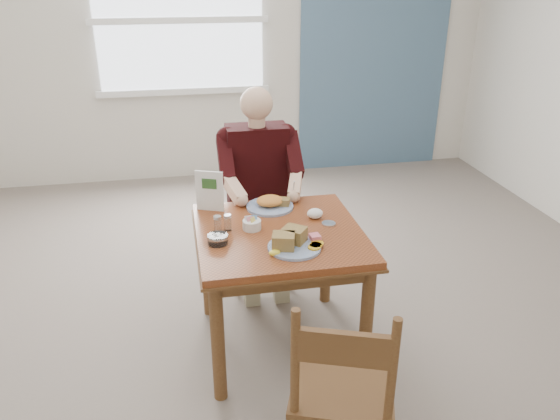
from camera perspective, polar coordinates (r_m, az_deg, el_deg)
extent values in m
plane|color=slate|center=(3.39, -0.06, -13.61)|extent=(6.00, 6.00, 0.00)
plane|color=beige|center=(5.69, -6.12, 17.20)|extent=(5.50, 0.00, 5.50)
cube|color=#44637E|center=(6.03, 9.95, 17.37)|extent=(1.60, 0.02, 2.80)
ellipsoid|color=yellow|center=(2.73, -0.56, -4.50)|extent=(0.07, 0.05, 0.03)
ellipsoid|color=white|center=(3.13, 3.67, -0.36)|extent=(0.11, 0.11, 0.06)
cylinder|color=silver|center=(3.07, 5.11, -1.43)|extent=(0.08, 0.08, 0.01)
cube|color=white|center=(5.62, -10.47, 18.92)|extent=(1.60, 0.02, 1.30)
cube|color=white|center=(5.71, -9.95, 12.11)|extent=(1.72, 0.04, 0.06)
cube|color=white|center=(5.61, -10.47, 18.91)|extent=(1.72, 0.04, 0.06)
cube|color=brown|center=(3.00, -0.07, -2.51)|extent=(0.90, 0.90, 0.04)
cube|color=brown|center=(3.01, -0.07, -2.98)|extent=(0.92, 0.92, 0.01)
cylinder|color=brown|center=(2.83, -6.51, -13.51)|extent=(0.07, 0.07, 0.71)
cylinder|color=brown|center=(2.96, 9.00, -11.66)|extent=(0.07, 0.07, 0.71)
cylinder|color=brown|center=(3.48, -7.66, -5.74)|extent=(0.07, 0.07, 0.71)
cylinder|color=brown|center=(3.59, 4.88, -4.58)|extent=(0.07, 0.07, 0.71)
cube|color=brown|center=(2.70, 1.53, -7.48)|extent=(0.80, 0.03, 0.08)
cube|color=brown|center=(3.37, -1.33, -0.66)|extent=(0.80, 0.03, 0.08)
cube|color=brown|center=(2.99, -7.45, -4.33)|extent=(0.03, 0.80, 0.08)
cube|color=brown|center=(3.12, 6.99, -3.02)|extent=(0.03, 0.80, 0.08)
cylinder|color=brown|center=(3.71, -4.50, -5.84)|extent=(0.04, 0.04, 0.45)
cylinder|color=brown|center=(3.76, 0.97, -5.33)|extent=(0.04, 0.04, 0.45)
cylinder|color=brown|center=(4.03, -5.12, -3.32)|extent=(0.04, 0.04, 0.45)
cylinder|color=brown|center=(4.07, -0.08, -2.89)|extent=(0.04, 0.04, 0.45)
cube|color=brown|center=(3.78, -2.24, -1.10)|extent=(0.42, 0.42, 0.03)
cylinder|color=brown|center=(3.83, -5.38, 3.00)|extent=(0.04, 0.04, 0.50)
cylinder|color=brown|center=(3.88, -0.08, 3.38)|extent=(0.04, 0.04, 0.50)
cube|color=brown|center=(3.82, -2.74, 4.59)|extent=(0.38, 0.03, 0.14)
cylinder|color=brown|center=(2.72, 2.52, -18.73)|extent=(0.05, 0.05, 0.45)
cylinder|color=brown|center=(2.72, 10.53, -19.26)|extent=(0.05, 0.05, 0.45)
cube|color=brown|center=(2.42, 6.55, -17.78)|extent=(0.54, 0.54, 0.03)
cylinder|color=brown|center=(2.14, 1.58, -15.89)|extent=(0.05, 0.05, 0.50)
cylinder|color=brown|center=(2.13, 11.63, -16.56)|extent=(0.05, 0.05, 0.50)
cube|color=brown|center=(2.06, 6.73, -14.17)|extent=(0.37, 0.16, 0.14)
cube|color=#9B9474|center=(3.63, -3.52, -0.94)|extent=(0.13, 0.38, 0.12)
cube|color=#9B9474|center=(3.65, -0.41, -0.69)|extent=(0.13, 0.38, 0.12)
cube|color=#9B9474|center=(3.61, -3.01, -6.46)|extent=(0.10, 0.10, 0.48)
cube|color=#9B9474|center=(3.64, 0.13, -6.16)|extent=(0.10, 0.10, 0.48)
cube|color=black|center=(3.66, -2.41, 4.42)|extent=(0.40, 0.22, 0.58)
sphere|color=black|center=(3.57, -5.51, 7.53)|extent=(0.15, 0.15, 0.15)
sphere|color=black|center=(3.63, 0.53, 7.89)|extent=(0.15, 0.15, 0.15)
cylinder|color=#D6A788|center=(3.55, -2.44, 9.02)|extent=(0.11, 0.11, 0.08)
sphere|color=#D6A788|center=(3.52, -2.48, 11.07)|extent=(0.21, 0.21, 0.21)
cube|color=black|center=(3.49, -5.73, 5.39)|extent=(0.09, 0.29, 0.27)
cube|color=black|center=(3.55, 1.37, 5.86)|extent=(0.09, 0.29, 0.27)
sphere|color=black|center=(3.42, -5.47, 3.20)|extent=(0.09, 0.09, 0.09)
sphere|color=black|center=(3.48, 1.76, 3.71)|extent=(0.09, 0.09, 0.09)
cube|color=#D6A788|center=(3.35, -4.77, 2.14)|extent=(0.14, 0.23, 0.14)
cube|color=#D6A788|center=(3.41, 1.59, 2.61)|extent=(0.14, 0.23, 0.14)
sphere|color=#D6A788|center=(3.28, -4.05, 1.04)|extent=(0.08, 0.08, 0.08)
sphere|color=#D6A788|center=(3.33, 1.42, 1.45)|extent=(0.08, 0.08, 0.08)
cylinder|color=silver|center=(3.31, 1.43, 2.25)|extent=(0.01, 0.05, 0.12)
cylinder|color=white|center=(2.80, 1.51, -3.91)|extent=(0.36, 0.36, 0.02)
cube|color=tan|center=(2.76, 0.36, -3.26)|extent=(0.13, 0.12, 0.08)
cube|color=tan|center=(2.83, 1.51, -2.60)|extent=(0.15, 0.15, 0.08)
cylinder|color=gold|center=(2.78, 3.59, -3.90)|extent=(0.09, 0.09, 0.01)
cylinder|color=gold|center=(2.80, 3.76, -3.70)|extent=(0.08, 0.08, 0.01)
cylinder|color=gold|center=(2.82, 3.93, -3.50)|extent=(0.07, 0.07, 0.01)
cube|color=#DC6877|center=(2.86, 3.67, -2.85)|extent=(0.06, 0.06, 0.03)
cylinder|color=white|center=(3.27, -1.06, 0.36)|extent=(0.36, 0.36, 0.02)
ellipsoid|color=gold|center=(3.25, -1.06, 0.97)|extent=(0.20, 0.18, 0.06)
cube|color=tan|center=(3.26, 0.08, 0.89)|extent=(0.12, 0.09, 0.04)
cylinder|color=white|center=(3.00, -2.95, -1.55)|extent=(0.12, 0.12, 0.05)
cube|color=pink|center=(2.98, -3.16, -0.94)|extent=(0.04, 0.03, 0.03)
cube|color=#6699D8|center=(3.00, -2.76, -0.77)|extent=(0.04, 0.02, 0.03)
cube|color=#EAD159|center=(2.97, -2.86, -1.02)|extent=(0.03, 0.04, 0.03)
cube|color=white|center=(2.99, -3.36, -0.84)|extent=(0.04, 0.02, 0.03)
cylinder|color=white|center=(2.98, -6.52, -1.60)|extent=(0.04, 0.04, 0.08)
cylinder|color=silver|center=(2.96, -6.56, -0.78)|extent=(0.05, 0.05, 0.02)
cylinder|color=white|center=(2.99, -5.49, -1.46)|extent=(0.04, 0.04, 0.08)
cylinder|color=silver|center=(2.97, -5.53, -0.65)|extent=(0.05, 0.05, 0.02)
cylinder|color=white|center=(2.86, -6.53, -3.06)|extent=(0.14, 0.14, 0.05)
cylinder|color=white|center=(2.86, -6.81, -2.75)|extent=(0.03, 0.03, 0.02)
cylinder|color=white|center=(2.86, -6.17, -2.70)|extent=(0.03, 0.03, 0.02)
cylinder|color=white|center=(2.84, -6.63, -2.92)|extent=(0.03, 0.03, 0.02)
cube|color=white|center=(3.22, -7.37, 1.98)|extent=(0.16, 0.07, 0.24)
cube|color=#2D5926|center=(3.19, -7.41, 2.72)|extent=(0.08, 0.04, 0.06)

